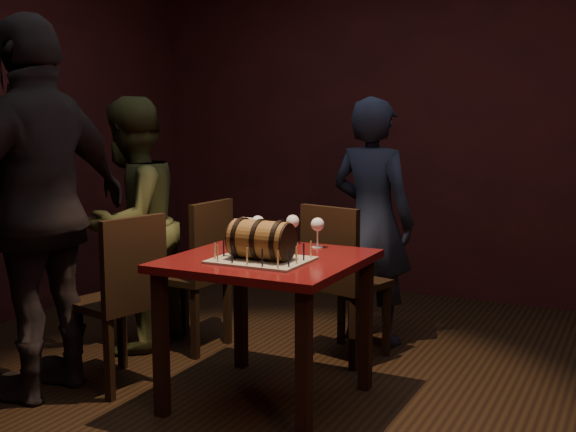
{
  "coord_description": "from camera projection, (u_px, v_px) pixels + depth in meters",
  "views": [
    {
      "loc": [
        1.49,
        -3.11,
        1.45
      ],
      "look_at": [
        -0.09,
        0.05,
        0.95
      ],
      "focal_mm": 45.0,
      "sensor_mm": 36.0,
      "label": 1
    }
  ],
  "objects": [
    {
      "name": "room_shell",
      "position": [
        301.0,
        125.0,
        3.42
      ],
      "size": [
        5.04,
        5.04,
        2.8
      ],
      "color": "black",
      "rests_on": "ground"
    },
    {
      "name": "pub_table",
      "position": [
        268.0,
        278.0,
        3.59
      ],
      "size": [
        0.9,
        0.9,
        0.75
      ],
      "color": "#490C0E",
      "rests_on": "ground"
    },
    {
      "name": "cake_board",
      "position": [
        261.0,
        260.0,
        3.46
      ],
      "size": [
        0.45,
        0.35,
        0.01
      ],
      "primitive_type": "cube",
      "color": "gray",
      "rests_on": "pub_table"
    },
    {
      "name": "barrel_cake",
      "position": [
        261.0,
        240.0,
        3.44
      ],
      "size": [
        0.35,
        0.2,
        0.2
      ],
      "color": "brown",
      "rests_on": "cake_board"
    },
    {
      "name": "birthday_candles",
      "position": [
        261.0,
        251.0,
        3.45
      ],
      "size": [
        0.4,
        0.3,
        0.09
      ],
      "color": "#DAC582",
      "rests_on": "cake_board"
    },
    {
      "name": "wine_glass_left",
      "position": [
        258.0,
        224.0,
        3.87
      ],
      "size": [
        0.07,
        0.07,
        0.16
      ],
      "color": "silver",
      "rests_on": "pub_table"
    },
    {
      "name": "wine_glass_mid",
      "position": [
        293.0,
        223.0,
        3.9
      ],
      "size": [
        0.07,
        0.07,
        0.16
      ],
      "color": "silver",
      "rests_on": "pub_table"
    },
    {
      "name": "wine_glass_right",
      "position": [
        318.0,
        226.0,
        3.8
      ],
      "size": [
        0.07,
        0.07,
        0.16
      ],
      "color": "silver",
      "rests_on": "pub_table"
    },
    {
      "name": "pint_of_ale",
      "position": [
        260.0,
        235.0,
        3.79
      ],
      "size": [
        0.07,
        0.07,
        0.15
      ],
      "color": "silver",
      "rests_on": "pub_table"
    },
    {
      "name": "menu_card",
      "position": [
        246.0,
        231.0,
        3.97
      ],
      "size": [
        0.1,
        0.05,
        0.13
      ],
      "primitive_type": null,
      "color": "white",
      "rests_on": "pub_table"
    },
    {
      "name": "chair_back",
      "position": [
        339.0,
        274.0,
        4.23
      ],
      "size": [
        0.49,
        0.49,
        0.93
      ],
      "color": "black",
      "rests_on": "ground"
    },
    {
      "name": "chair_left_rear",
      "position": [
        199.0,
        266.0,
        4.43
      ],
      "size": [
        0.42,
        0.42,
        0.93
      ],
      "color": "black",
      "rests_on": "ground"
    },
    {
      "name": "chair_left_front",
      "position": [
        123.0,
        292.0,
        3.8
      ],
      "size": [
        0.48,
        0.48,
        0.93
      ],
      "color": "black",
      "rests_on": "ground"
    },
    {
      "name": "person_back",
      "position": [
        372.0,
        221.0,
        4.56
      ],
      "size": [
        0.63,
        0.47,
        1.56
      ],
      "primitive_type": "imported",
      "rotation": [
        0.0,
        0.0,
        2.95
      ],
      "color": "#171D2F",
      "rests_on": "ground"
    },
    {
      "name": "person_left_rear",
      "position": [
        131.0,
        225.0,
        4.43
      ],
      "size": [
        0.62,
        0.78,
        1.56
      ],
      "primitive_type": "imported",
      "rotation": [
        0.0,
        0.0,
        -1.53
      ],
      "color": "#383D1E",
      "rests_on": "ground"
    },
    {
      "name": "person_left_front",
      "position": [
        41.0,
        208.0,
        3.67
      ],
      "size": [
        0.52,
        1.16,
        1.95
      ],
      "primitive_type": "imported",
      "rotation": [
        0.0,
        0.0,
        -1.61
      ],
      "color": "black",
      "rests_on": "ground"
    }
  ]
}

